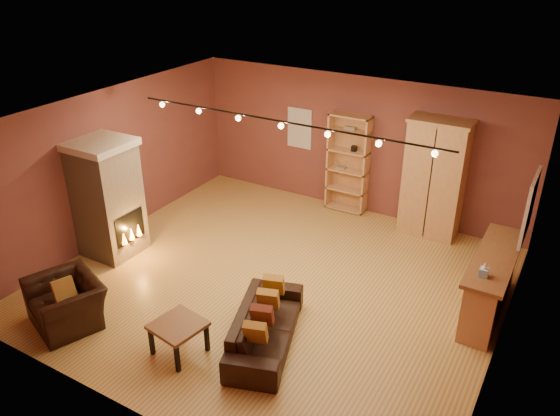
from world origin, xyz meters
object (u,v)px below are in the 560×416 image
Objects in this scene: fireplace at (108,198)px; bar_counter at (490,283)px; armoire at (434,178)px; armchair at (65,296)px; bookcase at (349,162)px; loveseat at (265,320)px; coffee_table at (178,328)px.

fireplace reaches higher than bar_counter.
armoire is 6.64m from armchair.
fireplace is 1.03× the size of bookcase.
bar_counter is at bearing -66.04° from loveseat.
bookcase is 3.99m from bar_counter.
bookcase is 1.66× the size of armchair.
coffee_table is (-0.15, -5.28, -0.63)m from bookcase.
fireplace is at bearing -166.00° from bar_counter.
coffee_table is at bearing -138.13° from bar_counter.
armchair is 1.69× the size of coffee_table.
bar_counter is at bearing 53.30° from armchair.
fireplace is 2.16m from armchair.
fireplace is 1.06× the size of loveseat.
armchair is at bearing 92.95° from loveseat.
coffee_table is at bearing 30.13° from armchair.
bar_counter reaches higher than coffee_table.
fireplace is 1.71× the size of armchair.
bar_counter is at bearing 41.87° from coffee_table.
loveseat is 1.20m from coffee_table.
loveseat is 1.62× the size of armchair.
armoire is (4.73, 3.56, 0.09)m from fireplace.
armchair is at bearing -147.29° from bar_counter.
fireplace is 0.93× the size of armoire.
armoire is (1.79, -0.18, 0.10)m from bookcase.
loveseat is at bearing -103.41° from armoire.
loveseat is (-2.54, -2.32, -0.11)m from bar_counter.
bar_counter is (3.30, -2.18, -0.54)m from bookcase.
coffee_table is at bearing -110.88° from armoire.
coffee_table is at bearing -28.88° from fireplace.
bookcase is 1.03× the size of loveseat.
fireplace is at bearing 137.52° from armchair.
fireplace is at bearing -143.06° from armoire.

